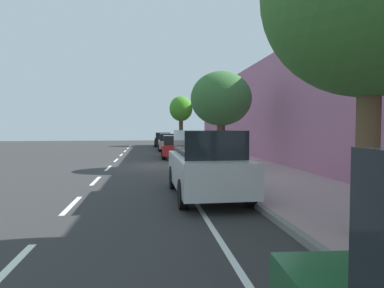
# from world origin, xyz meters

# --- Properties ---
(ground) EXTENTS (73.04, 73.04, 0.00)m
(ground) POSITION_xyz_m (0.00, 0.00, 0.00)
(ground) COLOR #303030
(sidewalk) EXTENTS (3.95, 45.65, 0.15)m
(sidewalk) POSITION_xyz_m (4.11, 0.00, 0.07)
(sidewalk) COLOR #AD8F91
(sidewalk) RESTS_ON ground
(curb_edge) EXTENTS (0.16, 45.65, 0.15)m
(curb_edge) POSITION_xyz_m (2.06, 0.00, 0.07)
(curb_edge) COLOR gray
(curb_edge) RESTS_ON ground
(lane_stripe_centre) EXTENTS (0.14, 44.20, 0.01)m
(lane_stripe_centre) POSITION_xyz_m (-2.75, -0.72, 0.00)
(lane_stripe_centre) COLOR white
(lane_stripe_centre) RESTS_ON ground
(lane_stripe_bike_edge) EXTENTS (0.12, 45.65, 0.01)m
(lane_stripe_bike_edge) POSITION_xyz_m (0.59, 0.00, 0.00)
(lane_stripe_bike_edge) COLOR white
(lane_stripe_bike_edge) RESTS_ON ground
(building_facade) EXTENTS (0.50, 45.65, 6.16)m
(building_facade) POSITION_xyz_m (6.34, 0.00, 3.08)
(building_facade) COLOR #AF6A8D
(building_facade) RESTS_ON ground
(parked_suv_white_second) EXTENTS (2.02, 4.73, 1.99)m
(parked_suv_white_second) POSITION_xyz_m (1.01, -8.45, 1.03)
(parked_suv_white_second) COLOR white
(parked_suv_white_second) RESTS_ON ground
(parked_sedan_red_mid) EXTENTS (1.93, 4.45, 1.52)m
(parked_sedan_red_mid) POSITION_xyz_m (1.08, 4.79, 0.75)
(parked_sedan_red_mid) COLOR maroon
(parked_sedan_red_mid) RESTS_ON ground
(parked_sedan_tan_far) EXTENTS (1.87, 4.42, 1.52)m
(parked_sedan_tan_far) POSITION_xyz_m (1.07, 12.00, 0.75)
(parked_sedan_tan_far) COLOR tan
(parked_sedan_tan_far) RESTS_ON ground
(parked_sedan_black_farthest) EXTENTS (1.87, 4.41, 1.52)m
(parked_sedan_black_farthest) POSITION_xyz_m (0.85, 18.99, 0.75)
(parked_sedan_black_farthest) COLOR black
(parked_sedan_black_farthest) RESTS_ON ground
(bicycle_at_curb) EXTENTS (1.68, 0.61, 0.75)m
(bicycle_at_curb) POSITION_xyz_m (1.59, -0.39, 0.37)
(bicycle_at_curb) COLOR black
(bicycle_at_curb) RESTS_ON ground
(cyclist_with_backpack) EXTENTS (0.50, 0.59, 1.64)m
(cyclist_with_backpack) POSITION_xyz_m (1.82, -0.83, 0.99)
(cyclist_with_backpack) COLOR #C6B284
(cyclist_with_backpack) RESTS_ON ground
(street_tree_far_end) EXTENTS (3.10, 3.10, 4.77)m
(street_tree_far_end) POSITION_xyz_m (2.97, -1.36, 3.50)
(street_tree_far_end) COLOR brown
(street_tree_far_end) RESTS_ON sidewalk
(street_tree_corner) EXTENTS (2.61, 2.61, 5.47)m
(street_tree_corner) POSITION_xyz_m (2.97, 20.28, 4.12)
(street_tree_corner) COLOR #4A3728
(street_tree_corner) RESTS_ON sidewalk
(pedestrian_on_phone) EXTENTS (0.37, 0.57, 1.68)m
(pedestrian_on_phone) POSITION_xyz_m (5.06, 6.18, 1.10)
(pedestrian_on_phone) COLOR black
(pedestrian_on_phone) RESTS_ON sidewalk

